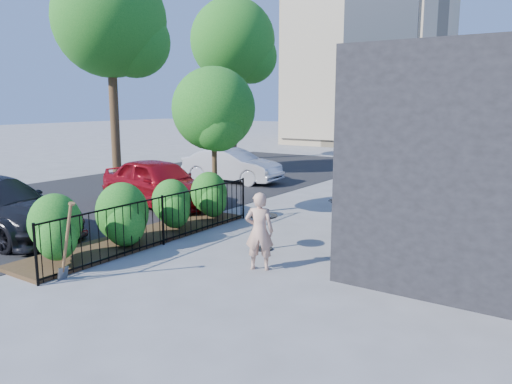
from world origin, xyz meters
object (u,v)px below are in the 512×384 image
Objects in this scene: street_tree_far at (233,46)px; car_red at (159,183)px; cafe_table at (263,226)px; woman at (259,231)px; patio_tree at (215,114)px; car_silver at (232,166)px; street_tree_near at (110,28)px; shovel at (66,246)px.

car_red is at bearing -63.89° from street_tree_far.
car_red is (-5.01, 1.96, 0.20)m from cafe_table.
street_tree_far is at bearing -77.30° from woman.
patio_tree is at bearing 146.25° from cafe_table.
woman is (3.37, -2.93, -2.03)m from patio_tree.
car_silver is at bearing 122.67° from patio_tree.
patio_tree is 13.95m from street_tree_far.
street_tree_far reaches higher than cafe_table.
street_tree_near is 13.27m from shovel.
car_silver is (-0.93, 4.87, -0.07)m from car_red.
patio_tree is at bearing -66.38° from woman.
patio_tree is at bearing -83.74° from car_red.
street_tree_near reaches higher than patio_tree.
car_silver is at bearing -75.71° from woman.
cafe_table is at bearing -85.49° from woman.
shovel is (-1.76, -3.51, 0.13)m from cafe_table.
car_red reaches higher than car_silver.
patio_tree reaches higher than shovel.
patio_tree is 5.82m from shovel.
car_silver is (-5.94, 6.83, 0.13)m from cafe_table.
street_tree_near is 5.63× the size of shovel.
cafe_table is 9.05m from car_silver.
car_red is 4.96m from car_silver.
shovel is (0.98, -5.34, -2.12)m from patio_tree.
street_tree_near is 1.98× the size of car_red.
patio_tree is at bearing -22.57° from street_tree_near.
patio_tree is 1.00× the size of car_silver.
street_tree_far reaches higher than patio_tree.
street_tree_near is at bearing -54.35° from woman.
woman is 0.35× the size of car_red.
woman is at bearing -51.92° from street_tree_far.
woman is 3.39m from shovel.
patio_tree is 3.99m from cafe_table.
car_red is at bearing -29.50° from street_tree_near.
patio_tree reaches higher than car_silver.
street_tree_far is at bearing 31.38° from car_silver.
street_tree_far is 5.63× the size of shovel.
street_tree_far is at bearing 124.51° from patio_tree.
woman is 6.42m from car_red.
cafe_table is 1.29m from woman.
shovel is at bearing -62.31° from street_tree_far.
patio_tree reaches higher than car_red.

